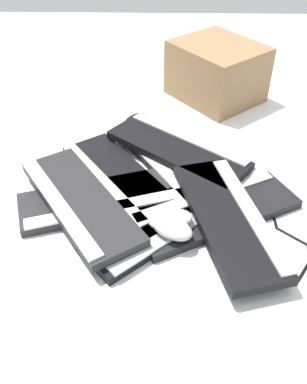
# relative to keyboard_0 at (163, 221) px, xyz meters

# --- Properties ---
(ground_plane) EXTENTS (3.20, 3.20, 0.00)m
(ground_plane) POSITION_rel_keyboard_0_xyz_m (-0.07, 0.04, -0.01)
(ground_plane) COLOR white
(keyboard_0) EXTENTS (0.40, 0.43, 0.03)m
(keyboard_0) POSITION_rel_keyboard_0_xyz_m (0.00, 0.00, 0.00)
(keyboard_0) COLOR black
(keyboard_0) RESTS_ON ground
(keyboard_1) EXTENTS (0.34, 0.46, 0.03)m
(keyboard_1) POSITION_rel_keyboard_0_xyz_m (-0.04, 0.14, 0.00)
(keyboard_1) COLOR black
(keyboard_1) RESTS_ON ground
(keyboard_2) EXTENTS (0.45, 0.36, 0.03)m
(keyboard_2) POSITION_rel_keyboard_0_xyz_m (-0.21, 0.05, 0.00)
(keyboard_2) COLOR black
(keyboard_2) RESTS_ON ground
(keyboard_3) EXTENTS (0.44, 0.38, 0.03)m
(keyboard_3) POSITION_rel_keyboard_0_xyz_m (-0.17, -0.13, 0.00)
(keyboard_3) COLOR black
(keyboard_3) RESTS_ON ground
(keyboard_4) EXTENTS (0.28, 0.46, 0.03)m
(keyboard_4) POSITION_rel_keyboard_0_xyz_m (-0.08, -0.16, 0.00)
(keyboard_4) COLOR #232326
(keyboard_4) RESTS_ON ground
(keyboard_5) EXTENTS (0.46, 0.26, 0.03)m
(keyboard_5) POSITION_rel_keyboard_0_xyz_m (0.02, 0.16, 0.03)
(keyboard_5) COLOR black
(keyboard_5) RESTS_ON keyboard_1
(keyboard_6) EXTENTS (0.45, 0.37, 0.03)m
(keyboard_6) POSITION_rel_keyboard_0_xyz_m (-0.04, -0.22, 0.03)
(keyboard_6) COLOR #232326
(keyboard_6) RESTS_ON keyboard_4
(keyboard_7) EXTENTS (0.39, 0.44, 0.03)m
(keyboard_7) POSITION_rel_keyboard_0_xyz_m (-0.28, 0.04, 0.03)
(keyboard_7) COLOR black
(keyboard_7) RESTS_ON keyboard_2
(mouse_0) EXTENTS (0.12, 0.13, 0.04)m
(mouse_0) POSITION_rel_keyboard_0_xyz_m (0.06, 0.02, 0.04)
(mouse_0) COLOR #B7B7BC
(mouse_0) RESTS_ON keyboard_0
(mouse_1) EXTENTS (0.13, 0.10, 0.04)m
(mouse_1) POSITION_rel_keyboard_0_xyz_m (-0.20, 0.27, 0.01)
(mouse_1) COLOR #B7B7BC
(mouse_1) RESTS_ON ground
(mouse_2) EXTENTS (0.09, 0.12, 0.04)m
(mouse_2) POSITION_rel_keyboard_0_xyz_m (0.03, 0.02, 0.04)
(mouse_2) COLOR silver
(mouse_2) RESTS_ON keyboard_0
(mouse_3) EXTENTS (0.13, 0.12, 0.04)m
(mouse_3) POSITION_rel_keyboard_0_xyz_m (-0.47, -0.10, 0.01)
(mouse_3) COLOR black
(mouse_3) RESTS_ON ground
(cable_0) EXTENTS (0.48, 0.21, 0.01)m
(cable_0) POSITION_rel_keyboard_0_xyz_m (-0.07, 0.26, -0.01)
(cable_0) COLOR black
(cable_0) RESTS_ON ground
(cardboard_box) EXTENTS (0.39, 0.39, 0.20)m
(cardboard_box) POSITION_rel_keyboard_0_xyz_m (-0.70, 0.19, 0.09)
(cardboard_box) COLOR olive
(cardboard_box) RESTS_ON ground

